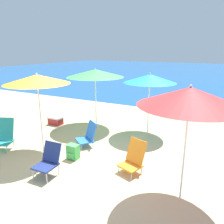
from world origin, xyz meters
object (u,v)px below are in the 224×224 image
(beach_chair_orange, at_px, (134,158))
(cooler_box, at_px, (56,120))
(beach_umbrella_green, at_px, (95,73))
(beach_chair_teal, at_px, (4,135))
(beach_umbrella_red, at_px, (190,97))
(beach_umbrella_orange, at_px, (37,79))
(beach_umbrella_teal, at_px, (150,79))
(beach_chair_navy, at_px, (49,159))
(backpack_green, at_px, (73,152))
(beach_chair_blue, at_px, (88,135))

(beach_chair_orange, relative_size, cooler_box, 1.39)
(beach_umbrella_green, height_order, beach_chair_teal, beach_umbrella_green)
(beach_umbrella_red, distance_m, beach_umbrella_orange, 3.77)
(beach_chair_orange, bearing_deg, beach_umbrella_red, -3.66)
(beach_chair_teal, bearing_deg, beach_umbrella_teal, 19.94)
(beach_umbrella_red, xyz_separation_m, beach_chair_navy, (-2.75, -0.55, -1.58))
(beach_chair_orange, relative_size, beach_chair_navy, 1.03)
(beach_chair_teal, distance_m, backpack_green, 2.11)
(beach_chair_navy, height_order, cooler_box, beach_chair_navy)
(beach_umbrella_orange, xyz_separation_m, beach_chair_blue, (0.92, 0.86, -1.65))
(beach_chair_orange, height_order, cooler_box, beach_chair_orange)
(beach_umbrella_teal, distance_m, beach_chair_orange, 2.95)
(beach_umbrella_green, height_order, beach_chair_orange, beach_umbrella_green)
(backpack_green, bearing_deg, beach_umbrella_red, -5.94)
(backpack_green, bearing_deg, cooler_box, 140.30)
(beach_chair_navy, bearing_deg, beach_umbrella_red, 9.01)
(beach_chair_blue, bearing_deg, beach_chair_navy, -50.62)
(beach_umbrella_red, xyz_separation_m, beach_chair_blue, (-2.85, 1.15, -1.62))
(beach_umbrella_green, height_order, beach_umbrella_orange, beach_umbrella_orange)
(beach_umbrella_red, bearing_deg, beach_umbrella_orange, 175.59)
(cooler_box, bearing_deg, beach_umbrella_green, 25.53)
(beach_chair_teal, bearing_deg, backpack_green, -13.42)
(backpack_green, bearing_deg, beach_umbrella_teal, 67.91)
(beach_chair_orange, xyz_separation_m, beach_chair_navy, (-1.60, -1.01, 0.03))
(beach_umbrella_red, bearing_deg, beach_umbrella_teal, 119.32)
(beach_chair_orange, bearing_deg, beach_umbrella_green, 154.24)
(beach_umbrella_red, height_order, beach_umbrella_orange, beach_umbrella_red)
(beach_umbrella_teal, distance_m, cooler_box, 3.80)
(beach_umbrella_green, bearing_deg, beach_chair_orange, -43.76)
(beach_chair_teal, relative_size, cooler_box, 1.63)
(beach_chair_blue, xyz_separation_m, cooler_box, (-2.13, 0.99, -0.17))
(beach_chair_navy, bearing_deg, beach_umbrella_green, 101.87)
(beach_umbrella_orange, xyz_separation_m, beach_umbrella_teal, (2.11, 2.66, -0.15))
(beach_umbrella_green, bearing_deg, backpack_green, -71.14)
(beach_umbrella_orange, xyz_separation_m, cooler_box, (-1.21, 1.85, -1.82))
(beach_umbrella_orange, bearing_deg, beach_chair_teal, -158.80)
(backpack_green, bearing_deg, beach_chair_orange, 6.12)
(beach_chair_orange, bearing_deg, backpack_green, -155.88)
(beach_umbrella_green, distance_m, beach_umbrella_teal, 1.95)
(beach_chair_teal, bearing_deg, cooler_box, 70.17)
(beach_umbrella_green, relative_size, cooler_box, 3.94)
(beach_umbrella_green, distance_m, beach_chair_orange, 3.74)
(beach_umbrella_teal, bearing_deg, beach_chair_blue, -123.50)
(beach_chair_blue, height_order, backpack_green, beach_chair_blue)
(beach_umbrella_teal, xyz_separation_m, beach_chair_orange, (0.51, -2.49, -1.48))
(beach_umbrella_red, relative_size, beach_chair_navy, 3.01)
(beach_umbrella_orange, height_order, backpack_green, beach_umbrella_orange)
(beach_umbrella_red, bearing_deg, beach_chair_navy, -168.67)
(beach_chair_navy, xyz_separation_m, backpack_green, (0.01, 0.84, -0.18))
(beach_chair_orange, distance_m, backpack_green, 1.61)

